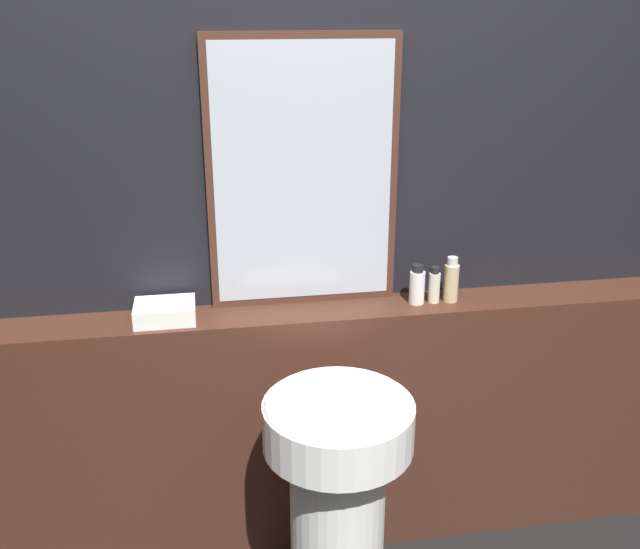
# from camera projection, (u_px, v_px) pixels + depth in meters

# --- Properties ---
(wall_back) EXTENTS (8.00, 0.06, 2.50)m
(wall_back) POSITION_uv_depth(u_px,v_px,m) (299.00, 222.00, 2.50)
(wall_back) COLOR black
(wall_back) RESTS_ON ground_plane
(vanity_counter) EXTENTS (2.76, 0.21, 0.97)m
(vanity_counter) POSITION_uv_depth(u_px,v_px,m) (306.00, 430.00, 2.65)
(vanity_counter) COLOR #422319
(vanity_counter) RESTS_ON ground_plane
(pedestal_sink) EXTENTS (0.46, 0.46, 0.86)m
(pedestal_sink) POSITION_uv_depth(u_px,v_px,m) (338.00, 499.00, 2.25)
(pedestal_sink) COLOR white
(pedestal_sink) RESTS_ON ground_plane
(mirror) EXTENTS (0.65, 0.03, 0.92)m
(mirror) POSITION_uv_depth(u_px,v_px,m) (303.00, 175.00, 2.39)
(mirror) COLOR #47281E
(mirror) RESTS_ON vanity_counter
(towel_stack) EXTENTS (0.20, 0.16, 0.06)m
(towel_stack) POSITION_uv_depth(u_px,v_px,m) (165.00, 312.00, 2.39)
(towel_stack) COLOR white
(towel_stack) RESTS_ON vanity_counter
(shampoo_bottle) EXTENTS (0.05, 0.05, 0.14)m
(shampoo_bottle) POSITION_uv_depth(u_px,v_px,m) (417.00, 286.00, 2.52)
(shampoo_bottle) COLOR white
(shampoo_bottle) RESTS_ON vanity_counter
(conditioner_bottle) EXTENTS (0.04, 0.04, 0.13)m
(conditioner_bottle) POSITION_uv_depth(u_px,v_px,m) (434.00, 286.00, 2.53)
(conditioner_bottle) COLOR beige
(conditioner_bottle) RESTS_ON vanity_counter
(lotion_bottle) EXTENTS (0.05, 0.05, 0.17)m
(lotion_bottle) POSITION_uv_depth(u_px,v_px,m) (451.00, 281.00, 2.53)
(lotion_bottle) COLOR #C6B284
(lotion_bottle) RESTS_ON vanity_counter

